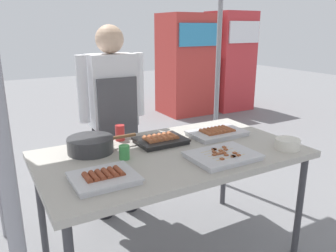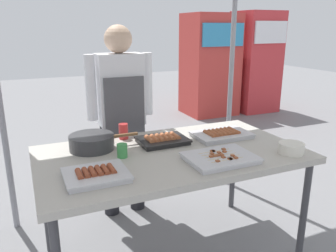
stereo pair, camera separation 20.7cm
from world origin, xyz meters
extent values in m
cube|color=#B7B2A8|center=(0.00, 0.00, 0.73)|extent=(1.60, 0.90, 0.04)
cylinder|color=#3F3F44|center=(0.74, -0.39, 0.35)|extent=(0.04, 0.04, 0.71)
cylinder|color=#3F3F44|center=(-0.74, 0.39, 0.35)|extent=(0.04, 0.04, 0.71)
cylinder|color=#3F3F44|center=(0.74, 0.39, 0.35)|extent=(0.04, 0.04, 0.71)
cylinder|color=gray|center=(0.95, 0.80, 1.09)|extent=(0.04, 0.04, 2.19)
cube|color=black|center=(0.01, 0.17, 0.76)|extent=(0.31, 0.23, 0.02)
cube|color=black|center=(0.01, 0.17, 0.78)|extent=(0.32, 0.24, 0.01)
cylinder|color=#B7663D|center=(-0.08, 0.17, 0.79)|extent=(0.03, 0.12, 0.03)
cylinder|color=#B7663D|center=(-0.04, 0.17, 0.79)|extent=(0.03, 0.12, 0.03)
cylinder|color=#B7663D|center=(-0.01, 0.17, 0.79)|extent=(0.03, 0.12, 0.03)
cylinder|color=#B7663D|center=(0.03, 0.17, 0.79)|extent=(0.03, 0.12, 0.03)
cylinder|color=#B7663D|center=(0.07, 0.17, 0.79)|extent=(0.03, 0.12, 0.03)
cylinder|color=#B7663D|center=(0.10, 0.17, 0.79)|extent=(0.03, 0.12, 0.03)
cube|color=silver|center=(0.20, -0.25, 0.76)|extent=(0.38, 0.28, 0.02)
cube|color=silver|center=(0.20, -0.25, 0.78)|extent=(0.39, 0.29, 0.01)
cylinder|color=tan|center=(0.20, -0.32, 0.78)|extent=(0.21, 0.01, 0.01)
cube|color=#9E512D|center=(0.13, -0.32, 0.78)|extent=(0.02, 0.02, 0.02)
cube|color=#9E512D|center=(0.22, -0.32, 0.78)|extent=(0.02, 0.02, 0.02)
cube|color=#9E512D|center=(0.21, -0.32, 0.78)|extent=(0.02, 0.02, 0.02)
cube|color=#9E512D|center=(0.25, -0.32, 0.78)|extent=(0.02, 0.02, 0.02)
cylinder|color=tan|center=(0.20, -0.28, 0.78)|extent=(0.21, 0.01, 0.01)
cube|color=#9E512D|center=(0.25, -0.28, 0.78)|extent=(0.02, 0.02, 0.02)
cube|color=#9E512D|center=(0.19, -0.28, 0.78)|extent=(0.02, 0.02, 0.02)
cylinder|color=tan|center=(0.20, -0.25, 0.78)|extent=(0.21, 0.01, 0.01)
cube|color=#9E512D|center=(0.20, -0.25, 0.78)|extent=(0.02, 0.02, 0.02)
cube|color=#9E512D|center=(0.16, -0.25, 0.78)|extent=(0.02, 0.02, 0.02)
cube|color=#9E512D|center=(0.14, -0.25, 0.78)|extent=(0.02, 0.02, 0.02)
cube|color=#9E512D|center=(0.18, -0.25, 0.78)|extent=(0.02, 0.02, 0.02)
cylinder|color=tan|center=(0.20, -0.21, 0.78)|extent=(0.21, 0.01, 0.01)
cube|color=#9E512D|center=(0.25, -0.21, 0.78)|extent=(0.02, 0.02, 0.02)
cube|color=#9E512D|center=(0.21, -0.21, 0.78)|extent=(0.02, 0.02, 0.02)
cube|color=#9E512D|center=(0.16, -0.21, 0.78)|extent=(0.02, 0.02, 0.02)
cylinder|color=tan|center=(0.20, -0.17, 0.78)|extent=(0.21, 0.01, 0.01)
cube|color=#9E512D|center=(0.26, -0.17, 0.78)|extent=(0.02, 0.02, 0.02)
cube|color=#9E512D|center=(0.19, -0.17, 0.78)|extent=(0.02, 0.02, 0.02)
cube|color=#9E512D|center=(0.19, -0.17, 0.78)|extent=(0.02, 0.02, 0.02)
cube|color=silver|center=(0.43, 0.12, 0.76)|extent=(0.38, 0.24, 0.02)
cube|color=silver|center=(0.43, 0.12, 0.78)|extent=(0.39, 0.25, 0.01)
cylinder|color=#9E512D|center=(0.34, 0.12, 0.78)|extent=(0.03, 0.13, 0.03)
cylinder|color=#9E512D|center=(0.37, 0.12, 0.78)|extent=(0.03, 0.13, 0.03)
cylinder|color=#9E512D|center=(0.40, 0.12, 0.78)|extent=(0.03, 0.13, 0.03)
cylinder|color=#9E512D|center=(0.43, 0.12, 0.78)|extent=(0.03, 0.13, 0.03)
cylinder|color=#9E512D|center=(0.47, 0.12, 0.78)|extent=(0.03, 0.13, 0.03)
cylinder|color=#9E512D|center=(0.50, 0.12, 0.78)|extent=(0.03, 0.13, 0.03)
cylinder|color=#9E512D|center=(0.53, 0.12, 0.78)|extent=(0.03, 0.13, 0.03)
cube|color=silver|center=(-0.50, -0.19, 0.76)|extent=(0.31, 0.26, 0.02)
cube|color=silver|center=(-0.50, -0.19, 0.78)|extent=(0.32, 0.27, 0.01)
cylinder|color=brown|center=(-0.58, -0.19, 0.78)|extent=(0.03, 0.11, 0.03)
cylinder|color=brown|center=(-0.55, -0.19, 0.78)|extent=(0.03, 0.11, 0.03)
cylinder|color=brown|center=(-0.52, -0.19, 0.78)|extent=(0.03, 0.11, 0.03)
cylinder|color=brown|center=(-0.49, -0.19, 0.78)|extent=(0.03, 0.11, 0.03)
cylinder|color=brown|center=(-0.45, -0.19, 0.78)|extent=(0.03, 0.11, 0.03)
cylinder|color=brown|center=(-0.42, -0.19, 0.78)|extent=(0.03, 0.11, 0.03)
cylinder|color=#38383A|center=(-0.44, 0.24, 0.80)|extent=(0.28, 0.28, 0.09)
cylinder|color=brown|center=(-0.22, 0.24, 0.82)|extent=(0.16, 0.02, 0.02)
cylinder|color=#386B33|center=(-0.44, 0.24, 0.83)|extent=(0.26, 0.26, 0.01)
cylinder|color=silver|center=(0.65, -0.32, 0.78)|extent=(0.15, 0.15, 0.06)
cylinder|color=red|center=(-0.20, 0.36, 0.80)|extent=(0.06, 0.06, 0.11)
cylinder|color=#3F994C|center=(-0.30, 0.03, 0.79)|extent=(0.06, 0.06, 0.08)
cylinder|color=black|center=(-0.22, 0.70, 0.38)|extent=(0.12, 0.12, 0.76)
cylinder|color=black|center=(0.00, 0.70, 0.38)|extent=(0.12, 0.12, 0.76)
cube|color=white|center=(-0.11, 0.70, 1.03)|extent=(0.34, 0.20, 0.54)
cube|color=#4C4C51|center=(-0.11, 0.59, 0.89)|extent=(0.30, 0.02, 0.48)
cylinder|color=white|center=(-0.33, 0.70, 1.05)|extent=(0.08, 0.08, 0.48)
cylinder|color=white|center=(0.11, 0.70, 1.05)|extent=(0.08, 0.08, 0.48)
sphere|color=#D8B293|center=(-0.11, 0.70, 1.40)|extent=(0.21, 0.21, 0.21)
cube|color=#C63338|center=(3.09, 3.23, 0.87)|extent=(0.71, 0.69, 1.74)
cube|color=white|center=(3.09, 2.86, 1.40)|extent=(0.64, 0.03, 0.36)
cube|color=#BF3833|center=(2.22, 3.33, 0.85)|extent=(0.83, 0.74, 1.70)
cube|color=#338CBF|center=(2.22, 2.94, 1.36)|extent=(0.75, 0.03, 0.36)
camera|label=1|loc=(-0.98, -1.68, 1.49)|focal=36.22mm
camera|label=2|loc=(-0.80, -1.78, 1.49)|focal=36.22mm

